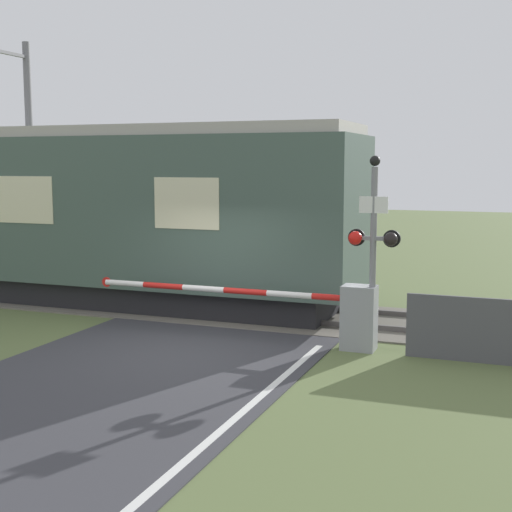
# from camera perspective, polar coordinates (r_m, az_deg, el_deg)

# --- Properties ---
(ground_plane) EXTENTS (80.00, 80.00, 0.00)m
(ground_plane) POSITION_cam_1_polar(r_m,az_deg,el_deg) (12.94, -5.79, -7.39)
(ground_plane) COLOR #5B6B3D
(track_bed) EXTENTS (36.00, 3.20, 0.13)m
(track_bed) POSITION_cam_1_polar(r_m,az_deg,el_deg) (15.86, -0.41, -4.49)
(track_bed) COLOR #666056
(track_bed) RESTS_ON ground_plane
(train) EXTENTS (14.59, 2.79, 4.13)m
(train) POSITION_cam_1_polar(r_m,az_deg,el_deg) (17.93, -15.12, 3.36)
(train) COLOR black
(train) RESTS_ON ground_plane
(crossing_barrier) EXTENTS (5.61, 0.44, 1.16)m
(crossing_barrier) POSITION_cam_1_polar(r_m,az_deg,el_deg) (12.90, 6.29, -4.52)
(crossing_barrier) COLOR gray
(crossing_barrier) RESTS_ON ground_plane
(signal_post) EXTENTS (0.92, 0.26, 3.43)m
(signal_post) POSITION_cam_1_polar(r_m,az_deg,el_deg) (12.50, 9.36, 1.12)
(signal_post) COLOR gray
(signal_post) RESTS_ON ground_plane
(catenary_pole) EXTENTS (0.20, 1.90, 6.56)m
(catenary_pole) POSITION_cam_1_polar(r_m,az_deg,el_deg) (20.76, -17.68, 7.44)
(catenary_pole) COLOR slate
(catenary_pole) RESTS_ON ground_plane
(roadside_fence) EXTENTS (3.08, 0.06, 1.10)m
(roadside_fence) POSITION_cam_1_polar(r_m,az_deg,el_deg) (12.42, 19.02, -5.78)
(roadside_fence) COLOR #4C4C51
(roadside_fence) RESTS_ON ground_plane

